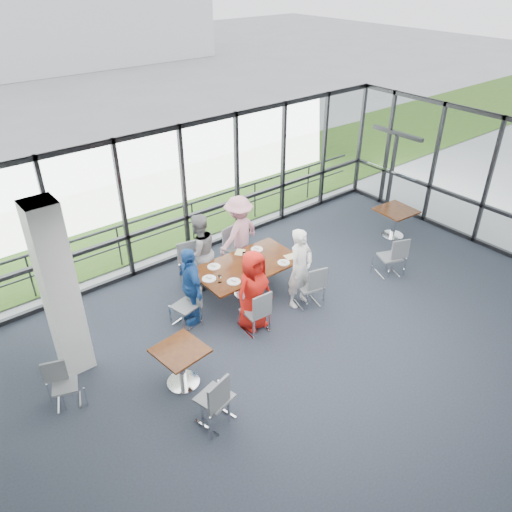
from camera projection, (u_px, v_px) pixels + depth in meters
floor at (340, 368)px, 8.86m from camera, size 12.00×10.00×0.02m
ceiling at (360, 204)px, 7.18m from camera, size 12.00×10.00×0.04m
curtain_wall_back at (184, 194)px, 11.34m from camera, size 12.00×0.10×3.20m
exit_door at (392, 171)px, 14.00m from camera, size 0.12×1.60×2.10m
structural_column at (60, 291)px, 8.09m from camera, size 0.50×0.50×3.20m
apron at (103, 190)px, 15.51m from camera, size 80.00×70.00×0.02m
grass_strip at (133, 211)px, 14.17m from camera, size 80.00×5.00×0.01m
hangar_main at (6, 15)px, 30.71m from camera, size 24.00×10.00×6.00m
guard_rail at (175, 227)px, 12.32m from camera, size 12.00×0.06×0.06m
main_table at (247, 269)px, 10.42m from camera, size 2.21×1.23×0.75m
side_table_left at (181, 356)px, 8.21m from camera, size 0.86×0.86×0.75m
side_table_right at (396, 214)px, 12.62m from camera, size 0.93×0.93×0.75m
diner_near_left at (253, 291)px, 9.42m from camera, size 0.85×0.59×1.67m
diner_near_right at (300, 268)px, 10.03m from camera, size 0.69×0.55×1.73m
diner_far_left at (199, 252)px, 10.56m from camera, size 0.85×0.53×1.73m
diner_far_right at (239, 233)px, 11.22m from camera, size 1.25×0.83×1.78m
diner_end at (190, 285)px, 9.60m from camera, size 0.69×1.04×1.64m
chair_main_nl at (255, 311)px, 9.49m from camera, size 0.47×0.47×0.92m
chair_main_nr at (308, 286)px, 10.21m from camera, size 0.54×0.54×0.91m
chair_main_fl at (195, 265)px, 10.84m from camera, size 0.55×0.55×0.96m
chair_main_fr at (233, 248)px, 11.57m from camera, size 0.48×0.48×0.86m
chair_main_end at (185, 306)px, 9.66m from camera, size 0.51×0.51×0.88m
chair_spare_la at (215, 398)px, 7.60m from camera, size 0.59×0.59×0.99m
chair_spare_lb at (65, 386)px, 7.94m from camera, size 0.50×0.50×0.79m
chair_spare_r at (390, 257)px, 11.18m from camera, size 0.59×0.59×0.92m
plate_nl at (234, 282)px, 9.81m from camera, size 0.27×0.27×0.01m
plate_nr at (284, 263)px, 10.41m from camera, size 0.26×0.26×0.01m
plate_fl at (214, 267)px, 10.28m from camera, size 0.27×0.27×0.01m
plate_fr at (257, 249)px, 10.88m from camera, size 0.26×0.26×0.01m
plate_end at (209, 279)px, 9.90m from camera, size 0.28×0.28×0.01m
tumbler_a at (246, 270)px, 10.05m from camera, size 0.07×0.07×0.14m
tumbler_b at (263, 261)px, 10.37m from camera, size 0.06×0.06×0.13m
tumbler_c at (244, 256)px, 10.52m from camera, size 0.07×0.07×0.15m
tumbler_d at (219, 279)px, 9.77m from camera, size 0.08×0.08×0.15m
menu_a at (253, 278)px, 9.93m from camera, size 0.32×0.27×0.00m
menu_b at (292, 256)px, 10.64m from camera, size 0.34×0.27×0.00m
menu_c at (240, 252)px, 10.78m from camera, size 0.33×0.32×0.00m
condiment_caddy at (246, 262)px, 10.41m from camera, size 0.10×0.07×0.04m
ketchup_bottle at (248, 258)px, 10.41m from camera, size 0.06×0.06×0.18m
green_bottle at (246, 258)px, 10.38m from camera, size 0.05×0.05×0.20m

